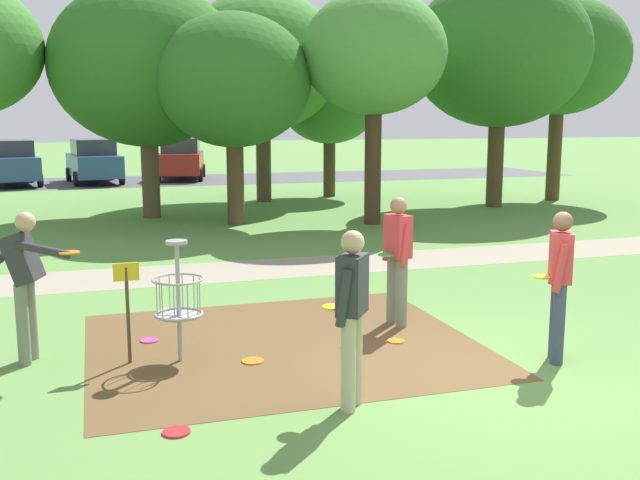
% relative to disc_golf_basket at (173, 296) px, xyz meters
% --- Properties ---
extents(ground_plane, '(160.00, 160.00, 0.00)m').
position_rel_disc_golf_basket_xyz_m(ground_plane, '(3.22, -1.48, -0.75)').
color(ground_plane, '#5B8942').
extents(dirt_tee_pad, '(4.61, 4.07, 0.01)m').
position_rel_disc_golf_basket_xyz_m(dirt_tee_pad, '(1.33, 0.23, -0.75)').
color(dirt_tee_pad, brown).
rests_on(dirt_tee_pad, ground).
extents(disc_golf_basket, '(0.98, 0.58, 1.39)m').
position_rel_disc_golf_basket_xyz_m(disc_golf_basket, '(0.00, 0.00, 0.00)').
color(disc_golf_basket, '#9E9EA3').
rests_on(disc_golf_basket, ground).
extents(player_foreground_watching, '(0.43, 0.49, 1.71)m').
position_rel_disc_golf_basket_xyz_m(player_foreground_watching, '(2.98, 0.59, 0.21)').
color(player_foreground_watching, slate).
rests_on(player_foreground_watching, ground).
extents(player_throwing, '(0.45, 0.49, 1.71)m').
position_rel_disc_golf_basket_xyz_m(player_throwing, '(4.12, -1.29, 0.21)').
color(player_throwing, '#384260').
rests_on(player_throwing, ground).
extents(player_waiting_left, '(0.45, 0.47, 1.71)m').
position_rel_disc_golf_basket_xyz_m(player_waiting_left, '(1.46, -1.85, 0.21)').
color(player_waiting_left, tan).
rests_on(player_waiting_left, ground).
extents(player_waiting_right, '(0.98, 0.76, 1.71)m').
position_rel_disc_golf_basket_xyz_m(player_waiting_right, '(-1.56, 0.47, 0.23)').
color(player_waiting_right, slate).
rests_on(player_waiting_right, ground).
extents(frisbee_near_basket, '(0.25, 0.25, 0.02)m').
position_rel_disc_golf_basket_xyz_m(frisbee_near_basket, '(0.83, -0.30, -0.74)').
color(frisbee_near_basket, orange).
rests_on(frisbee_near_basket, ground).
extents(frisbee_by_tee, '(0.21, 0.21, 0.02)m').
position_rel_disc_golf_basket_xyz_m(frisbee_by_tee, '(2.68, -0.10, -0.74)').
color(frisbee_by_tee, orange).
rests_on(frisbee_by_tee, ground).
extents(frisbee_mid_grass, '(0.25, 0.25, 0.02)m').
position_rel_disc_golf_basket_xyz_m(frisbee_mid_grass, '(-0.20, -1.93, -0.74)').
color(frisbee_mid_grass, red).
rests_on(frisbee_mid_grass, ground).
extents(frisbee_far_left, '(0.22, 0.22, 0.02)m').
position_rel_disc_golf_basket_xyz_m(frisbee_far_left, '(-0.22, 0.84, -0.74)').
color(frisbee_far_left, '#E53D99').
rests_on(frisbee_far_left, ground).
extents(tree_near_left, '(3.94, 3.94, 5.33)m').
position_rel_disc_golf_basket_xyz_m(tree_near_left, '(2.72, 10.35, 2.88)').
color(tree_near_left, '#4C3823').
rests_on(tree_near_left, ground).
extents(tree_near_right, '(3.44, 3.44, 4.76)m').
position_rel_disc_golf_basket_xyz_m(tree_near_right, '(7.14, 16.02, 2.52)').
color(tree_near_right, '#4C3823').
rests_on(tree_near_right, ground).
extents(tree_mid_left, '(3.65, 3.65, 5.90)m').
position_rel_disc_golf_basket_xyz_m(tree_mid_left, '(6.13, 9.39, 3.55)').
color(tree_mid_left, '#422D1E').
rests_on(tree_mid_left, ground).
extents(tree_mid_center, '(5.17, 5.17, 6.72)m').
position_rel_disc_golf_basket_xyz_m(tree_mid_center, '(4.61, 15.26, 3.75)').
color(tree_mid_center, brown).
rests_on(tree_mid_center, ground).
extents(tree_far_left, '(5.35, 5.35, 6.98)m').
position_rel_disc_golf_basket_xyz_m(tree_far_left, '(11.08, 11.67, 3.94)').
color(tree_far_left, '#4C3823').
rests_on(tree_far_left, ground).
extents(tree_far_center, '(4.45, 4.45, 6.60)m').
position_rel_disc_golf_basket_xyz_m(tree_far_center, '(13.96, 12.75, 3.93)').
color(tree_far_center, '#4C3823').
rests_on(tree_far_center, ground).
extents(tree_far_right, '(5.13, 5.13, 6.30)m').
position_rel_disc_golf_basket_xyz_m(tree_far_right, '(0.75, 12.40, 3.35)').
color(tree_far_right, brown).
rests_on(tree_far_right, ground).
extents(parking_lot_strip, '(36.00, 6.00, 0.01)m').
position_rel_disc_golf_basket_xyz_m(parking_lot_strip, '(3.22, 24.39, -0.75)').
color(parking_lot_strip, '#4C4C51').
rests_on(parking_lot_strip, ground).
extents(parked_car_leftmost, '(2.55, 4.46, 1.84)m').
position_rel_disc_golf_basket_xyz_m(parked_car_leftmost, '(-3.89, 23.86, 0.17)').
color(parked_car_leftmost, '#2D4784').
rests_on(parked_car_leftmost, ground).
extents(parked_car_center_left, '(2.39, 4.40, 1.84)m').
position_rel_disc_golf_basket_xyz_m(parked_car_center_left, '(-0.68, 24.03, 0.17)').
color(parked_car_center_left, '#2D4784').
rests_on(parked_car_center_left, ground).
extents(parked_car_center_right, '(2.57, 4.47, 1.84)m').
position_rel_disc_golf_basket_xyz_m(parked_car_center_right, '(3.07, 24.85, 0.17)').
color(parked_car_center_right, maroon).
rests_on(parked_car_center_right, ground).
extents(gravel_path, '(40.00, 1.76, 0.00)m').
position_rel_disc_golf_basket_xyz_m(gravel_path, '(3.22, 4.65, -0.75)').
color(gravel_path, gray).
rests_on(gravel_path, ground).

